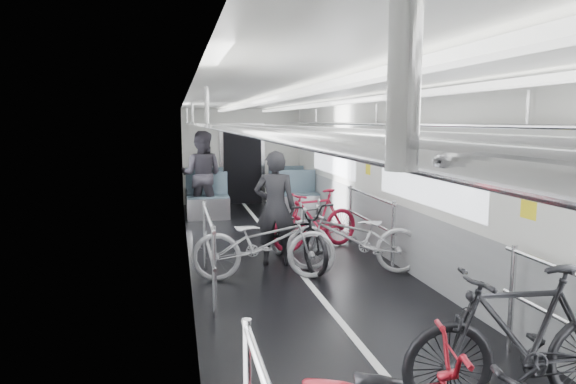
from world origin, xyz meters
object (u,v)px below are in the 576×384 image
at_px(bike_right_near, 521,338).
at_px(bike_left_far, 264,243).
at_px(bike_right_far, 316,219).
at_px(person_seated, 202,175).
at_px(bike_aisle, 297,233).
at_px(person_standing, 275,208).
at_px(bike_right_mid, 354,237).

bearing_deg(bike_right_near, bike_left_far, -154.23).
height_order(bike_right_near, bike_right_far, bike_right_near).
distance_m(bike_right_far, person_seated, 3.60).
xyz_separation_m(bike_aisle, person_standing, (-0.30, 0.10, 0.35)).
distance_m(bike_left_far, person_standing, 0.81).
height_order(bike_left_far, bike_aisle, bike_left_far).
relative_size(bike_right_far, person_standing, 0.98).
relative_size(bike_right_near, bike_right_far, 1.09).
height_order(bike_right_far, bike_aisle, bike_right_far).
relative_size(bike_left_far, bike_aisle, 1.03).
height_order(person_standing, person_seated, person_seated).
relative_size(bike_right_mid, bike_right_far, 1.15).
bearing_deg(person_seated, bike_right_near, 118.65).
bearing_deg(bike_right_far, bike_aisle, -49.89).
height_order(bike_right_mid, bike_aisle, bike_right_mid).
xyz_separation_m(bike_right_far, person_seated, (-1.69, 3.15, 0.45)).
bearing_deg(bike_right_mid, person_seated, -138.96).
bearing_deg(bike_right_far, bike_right_mid, -11.40).
bearing_deg(bike_left_far, bike_right_near, -152.67).
bearing_deg(bike_aisle, bike_right_far, 45.10).
bearing_deg(person_standing, bike_aisle, 177.14).
distance_m(bike_left_far, bike_right_mid, 1.27).
bearing_deg(person_standing, bike_left_far, 83.53).
bearing_deg(bike_aisle, bike_right_near, -93.24).
distance_m(bike_right_near, bike_right_far, 4.90).
xyz_separation_m(bike_right_mid, bike_right_far, (-0.17, 1.37, -0.00)).
xyz_separation_m(bike_right_near, person_seated, (-1.88, 8.04, 0.41)).
xyz_separation_m(bike_right_mid, bike_aisle, (-0.70, 0.51, -0.01)).
relative_size(bike_right_mid, person_seated, 0.99).
xyz_separation_m(bike_right_near, bike_right_far, (-0.20, 4.89, -0.04)).
bearing_deg(bike_aisle, person_standing, 147.92).
bearing_deg(bike_aisle, bike_right_mid, -49.65).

